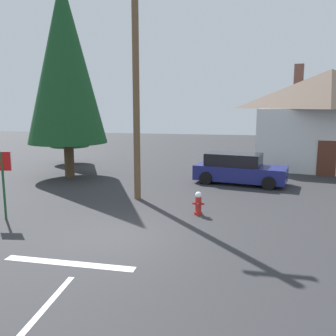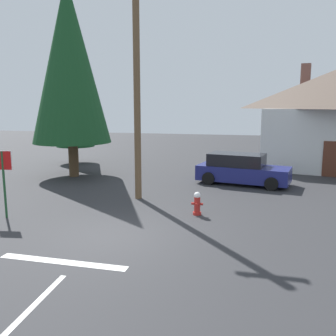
# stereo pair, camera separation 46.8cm
# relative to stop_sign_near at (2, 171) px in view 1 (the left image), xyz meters

# --- Properties ---
(ground_plane) EXTENTS (80.00, 80.00, 0.10)m
(ground_plane) POSITION_rel_stop_sign_near_xyz_m (4.46, -0.67, -1.76)
(ground_plane) COLOR #2D2D30
(lane_stop_bar) EXTENTS (3.50, 0.31, 0.01)m
(lane_stop_bar) POSITION_rel_stop_sign_near_xyz_m (3.88, -2.90, -1.71)
(lane_stop_bar) COLOR silver
(lane_stop_bar) RESTS_ON ground
(lane_center_stripe) EXTENTS (0.37, 3.47, 0.01)m
(lane_center_stripe) POSITION_rel_stop_sign_near_xyz_m (4.42, -5.32, -1.71)
(lane_center_stripe) COLOR silver
(lane_center_stripe) RESTS_ON ground
(stop_sign_near) EXTENTS (0.68, 0.13, 2.41)m
(stop_sign_near) POSITION_rel_stop_sign_near_xyz_m (0.00, 0.00, 0.00)
(stop_sign_near) COLOR #1E4C28
(stop_sign_near) RESTS_ON ground
(fire_hydrant) EXTENTS (0.43, 0.37, 0.85)m
(fire_hydrant) POSITION_rel_stop_sign_near_xyz_m (6.55, 1.99, -1.29)
(fire_hydrant) COLOR #AD231E
(fire_hydrant) RESTS_ON ground
(utility_pole) EXTENTS (1.60, 0.28, 9.31)m
(utility_pole) POSITION_rel_stop_sign_near_xyz_m (3.70, 3.75, 3.12)
(utility_pole) COLOR brown
(utility_pole) RESTS_ON ground
(house) EXTENTS (9.74, 8.40, 6.68)m
(house) POSITION_rel_stop_sign_near_xyz_m (13.25, 14.09, 1.51)
(house) COLOR silver
(house) RESTS_ON ground
(parked_car) EXTENTS (4.81, 2.68, 1.55)m
(parked_car) POSITION_rel_stop_sign_near_xyz_m (7.85, 7.82, -0.97)
(parked_car) COLOR navy
(parked_car) RESTS_ON ground
(pine_tree_tall_left) EXTENTS (4.26, 4.26, 10.66)m
(pine_tree_tall_left) POSITION_rel_stop_sign_near_xyz_m (-1.43, 7.62, 4.56)
(pine_tree_tall_left) COLOR #4C3823
(pine_tree_tall_left) RESTS_ON ground
(pine_tree_mid_left) EXTENTS (2.58, 2.58, 6.46)m
(pine_tree_mid_left) POSITION_rel_stop_sign_near_xyz_m (-3.61, 12.00, 2.09)
(pine_tree_mid_left) COLOR #4C3823
(pine_tree_mid_left) RESTS_ON ground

